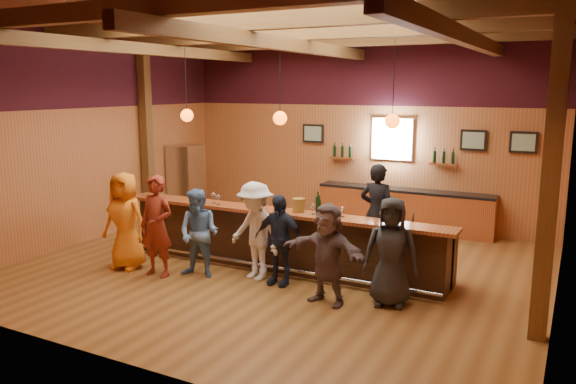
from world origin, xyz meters
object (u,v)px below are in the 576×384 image
stainless_fridge (186,181)px  customer_denim (199,233)px  ice_bucket (299,205)px  customer_white (255,231)px  bartender (377,212)px  customer_dark (391,252)px  back_bar_cabinet (404,209)px  customer_navy (279,240)px  bar_counter (285,238)px  customer_redvest (157,226)px  customer_brown (327,254)px  bottle_a (319,206)px  customer_orange (125,221)px

stainless_fridge → customer_denim: size_ratio=1.17×
customer_denim → ice_bucket: (1.44, 0.92, 0.46)m
customer_white → bartender: bearing=69.9°
stainless_fridge → customer_dark: stainless_fridge is taller
back_bar_cabinet → stainless_fridge: stainless_fridge is taller
back_bar_cabinet → customer_navy: (-0.82, -4.47, 0.28)m
bar_counter → customer_navy: 1.00m
stainless_fridge → bartender: (5.47, -1.32, 0.02)m
ice_bucket → customer_navy: bearing=-94.7°
customer_white → customer_dark: customer_white is taller
back_bar_cabinet → ice_bucket: size_ratio=16.89×
customer_redvest → customer_brown: 3.11m
bar_counter → bartender: (1.36, 1.13, 0.40)m
stainless_fridge → customer_redvest: bearing=-58.5°
customer_redvest → ice_bucket: customer_redvest is taller
back_bar_cabinet → stainless_fridge: (-5.30, -1.12, 0.42)m
customer_navy → bottle_a: customer_navy is taller
customer_orange → customer_denim: customer_orange is taller
bartender → ice_bucket: size_ratio=7.79×
customer_white → customer_navy: bearing=10.9°
customer_orange → customer_redvest: bearing=-8.5°
customer_orange → ice_bucket: size_ratio=7.40×
bar_counter → customer_denim: customer_denim is taller
customer_navy → customer_dark: 1.91m
back_bar_cabinet → customer_brown: size_ratio=2.58×
customer_orange → bartender: 4.61m
customer_navy → customer_dark: customer_dark is taller
customer_redvest → customer_dark: 4.01m
bar_counter → back_bar_cabinet: size_ratio=1.57×
bar_counter → customer_denim: (-1.03, -1.20, 0.25)m
customer_redvest → bartender: bearing=38.6°
customer_orange → ice_bucket: customer_orange is taller
customer_redvest → customer_dark: size_ratio=1.07×
back_bar_cabinet → customer_redvest: bearing=-119.7°
bar_counter → customer_orange: 2.88m
back_bar_cabinet → customer_redvest: (-2.89, -5.06, 0.40)m
customer_white → customer_dark: (2.38, -0.07, -0.02)m
bar_counter → customer_denim: size_ratio=4.10×
customer_denim → customer_orange: bearing=-178.0°
customer_redvest → customer_brown: customer_redvest is taller
bar_counter → back_bar_cabinet: bar_counter is taller
bartender → customer_white: bearing=55.9°
customer_orange → customer_redvest: (0.77, -0.06, 0.00)m
customer_dark → customer_white: bearing=166.3°
customer_brown → ice_bucket: 1.48m
stainless_fridge → customer_navy: bearing=-36.8°
stainless_fridge → customer_brown: size_ratio=1.16×
customer_white → customer_navy: 0.48m
customer_denim → customer_dark: size_ratio=0.93×
customer_navy → bottle_a: bearing=59.3°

